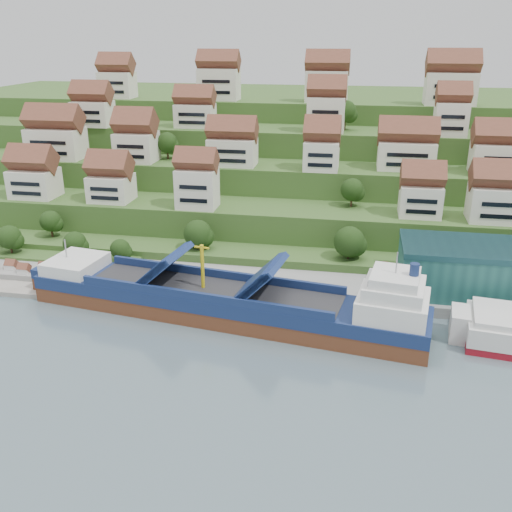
# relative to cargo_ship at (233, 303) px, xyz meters

# --- Properties ---
(ground) EXTENTS (300.00, 300.00, 0.00)m
(ground) POSITION_rel_cargo_ship_xyz_m (9.35, -1.10, -3.25)
(ground) COLOR slate
(ground) RESTS_ON ground
(quay) EXTENTS (180.00, 14.00, 2.20)m
(quay) POSITION_rel_cargo_ship_xyz_m (29.35, 13.90, -2.15)
(quay) COLOR gray
(quay) RESTS_ON ground
(pebble_beach) EXTENTS (45.00, 20.00, 1.00)m
(pebble_beach) POSITION_rel_cargo_ship_xyz_m (-48.65, 10.90, -2.75)
(pebble_beach) COLOR gray
(pebble_beach) RESTS_ON ground
(hillside) EXTENTS (260.00, 128.00, 31.00)m
(hillside) POSITION_rel_cargo_ship_xyz_m (9.35, 102.45, 7.41)
(hillside) COLOR #2D4C1E
(hillside) RESTS_ON ground
(hillside_village) EXTENTS (157.72, 62.63, 29.62)m
(hillside_village) POSITION_rel_cargo_ship_xyz_m (11.19, 60.48, 21.63)
(hillside_village) COLOR white
(hillside_village) RESTS_ON ground
(hillside_trees) EXTENTS (142.99, 62.31, 30.11)m
(hillside_trees) POSITION_rel_cargo_ship_xyz_m (2.48, 41.02, 12.12)
(hillside_trees) COLOR #213F15
(hillside_trees) RESTS_ON ground
(flagpole) EXTENTS (1.28, 0.16, 8.00)m
(flagpole) POSITION_rel_cargo_ship_xyz_m (27.46, 8.90, 3.63)
(flagpole) COLOR gray
(flagpole) RESTS_ON quay
(beach_huts) EXTENTS (14.40, 3.70, 2.20)m
(beach_huts) POSITION_rel_cargo_ship_xyz_m (-50.65, 9.65, -1.15)
(beach_huts) COLOR white
(beach_huts) RESTS_ON pebble_beach
(cargo_ship) EXTENTS (77.67, 23.12, 17.01)m
(cargo_ship) POSITION_rel_cargo_ship_xyz_m (0.00, 0.00, 0.00)
(cargo_ship) COLOR brown
(cargo_ship) RESTS_ON ground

